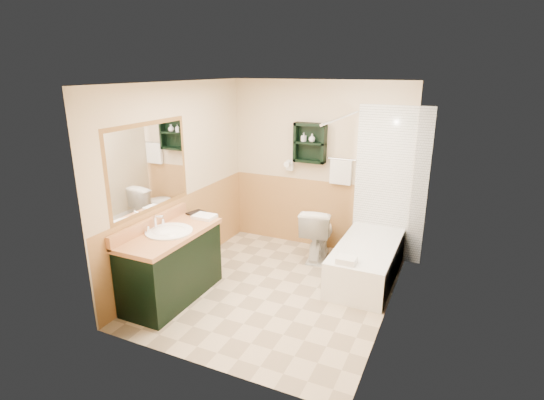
{
  "coord_description": "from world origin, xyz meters",
  "views": [
    {
      "loc": [
        1.87,
        -4.13,
        2.55
      ],
      "look_at": [
        -0.12,
        0.2,
        1.06
      ],
      "focal_mm": 28.0,
      "sensor_mm": 36.0,
      "label": 1
    }
  ],
  "objects_px": {
    "toilet": "(318,233)",
    "soap_bottle_a": "(304,139)",
    "hair_dryer": "(290,165)",
    "vanity_book": "(191,204)",
    "wall_shelf": "(310,143)",
    "vanity": "(172,265)",
    "soap_bottle_b": "(312,139)",
    "bathtub": "(367,261)"
  },
  "relations": [
    {
      "from": "bathtub",
      "to": "vanity_book",
      "type": "distance_m",
      "value": 2.31
    },
    {
      "from": "soap_bottle_a",
      "to": "soap_bottle_b",
      "type": "bearing_deg",
      "value": 0.0
    },
    {
      "from": "vanity",
      "to": "soap_bottle_b",
      "type": "relative_size",
      "value": 11.22
    },
    {
      "from": "toilet",
      "to": "soap_bottle_b",
      "type": "distance_m",
      "value": 1.3
    },
    {
      "from": "bathtub",
      "to": "soap_bottle_a",
      "type": "bearing_deg",
      "value": 149.93
    },
    {
      "from": "toilet",
      "to": "soap_bottle_b",
      "type": "xyz_separation_m",
      "value": [
        -0.23,
        0.3,
        1.25
      ]
    },
    {
      "from": "vanity",
      "to": "soap_bottle_b",
      "type": "height_order",
      "value": "soap_bottle_b"
    },
    {
      "from": "wall_shelf",
      "to": "toilet",
      "type": "xyz_separation_m",
      "value": [
        0.26,
        -0.31,
        -1.19
      ]
    },
    {
      "from": "hair_dryer",
      "to": "toilet",
      "type": "bearing_deg",
      "value": -30.91
    },
    {
      "from": "wall_shelf",
      "to": "soap_bottle_a",
      "type": "distance_m",
      "value": 0.1
    },
    {
      "from": "vanity",
      "to": "soap_bottle_a",
      "type": "distance_m",
      "value": 2.49
    },
    {
      "from": "wall_shelf",
      "to": "hair_dryer",
      "type": "relative_size",
      "value": 2.29
    },
    {
      "from": "toilet",
      "to": "hair_dryer",
      "type": "bearing_deg",
      "value": -39.36
    },
    {
      "from": "vanity_book",
      "to": "wall_shelf",
      "type": "bearing_deg",
      "value": 68.5
    },
    {
      "from": "soap_bottle_a",
      "to": "wall_shelf",
      "type": "bearing_deg",
      "value": 3.13
    },
    {
      "from": "bathtub",
      "to": "wall_shelf",
      "type": "bearing_deg",
      "value": 147.57
    },
    {
      "from": "wall_shelf",
      "to": "toilet",
      "type": "height_order",
      "value": "wall_shelf"
    },
    {
      "from": "toilet",
      "to": "soap_bottle_a",
      "type": "relative_size",
      "value": 6.27
    },
    {
      "from": "vanity",
      "to": "toilet",
      "type": "height_order",
      "value": "vanity"
    },
    {
      "from": "vanity",
      "to": "vanity_book",
      "type": "distance_m",
      "value": 0.86
    },
    {
      "from": "bathtub",
      "to": "soap_bottle_b",
      "type": "relative_size",
      "value": 13.23
    },
    {
      "from": "toilet",
      "to": "soap_bottle_a",
      "type": "xyz_separation_m",
      "value": [
        -0.35,
        0.3,
        1.23
      ]
    },
    {
      "from": "toilet",
      "to": "soap_bottle_a",
      "type": "bearing_deg",
      "value": -49.45
    },
    {
      "from": "toilet",
      "to": "vanity_book",
      "type": "bearing_deg",
      "value": 30.39
    },
    {
      "from": "wall_shelf",
      "to": "vanity",
      "type": "xyz_separation_m",
      "value": [
        -0.89,
        -2.04,
        -1.15
      ]
    },
    {
      "from": "wall_shelf",
      "to": "bathtub",
      "type": "xyz_separation_m",
      "value": [
        1.03,
        -0.65,
        -1.32
      ]
    },
    {
      "from": "hair_dryer",
      "to": "soap_bottle_a",
      "type": "xyz_separation_m",
      "value": [
        0.21,
        -0.03,
        0.39
      ]
    },
    {
      "from": "bathtub",
      "to": "vanity_book",
      "type": "height_order",
      "value": "vanity_book"
    },
    {
      "from": "hair_dryer",
      "to": "toilet",
      "type": "relative_size",
      "value": 0.32
    },
    {
      "from": "vanity",
      "to": "wall_shelf",
      "type": "bearing_deg",
      "value": 66.31
    },
    {
      "from": "soap_bottle_a",
      "to": "vanity",
      "type": "bearing_deg",
      "value": -111.54
    },
    {
      "from": "soap_bottle_a",
      "to": "soap_bottle_b",
      "type": "relative_size",
      "value": 1.05
    },
    {
      "from": "soap_bottle_a",
      "to": "hair_dryer",
      "type": "bearing_deg",
      "value": 171.81
    },
    {
      "from": "hair_dryer",
      "to": "vanity_book",
      "type": "height_order",
      "value": "hair_dryer"
    },
    {
      "from": "wall_shelf",
      "to": "hair_dryer",
      "type": "height_order",
      "value": "wall_shelf"
    },
    {
      "from": "hair_dryer",
      "to": "soap_bottle_a",
      "type": "distance_m",
      "value": 0.45
    },
    {
      "from": "hair_dryer",
      "to": "vanity",
      "type": "distance_m",
      "value": 2.29
    },
    {
      "from": "bathtub",
      "to": "soap_bottle_a",
      "type": "xyz_separation_m",
      "value": [
        -1.12,
        0.65,
        1.36
      ]
    },
    {
      "from": "vanity",
      "to": "toilet",
      "type": "xyz_separation_m",
      "value": [
        1.15,
        1.73,
        -0.04
      ]
    },
    {
      "from": "bathtub",
      "to": "soap_bottle_b",
      "type": "bearing_deg",
      "value": 146.96
    },
    {
      "from": "toilet",
      "to": "vanity_book",
      "type": "relative_size",
      "value": 3.5
    },
    {
      "from": "hair_dryer",
      "to": "vanity",
      "type": "bearing_deg",
      "value": -106.07
    }
  ]
}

